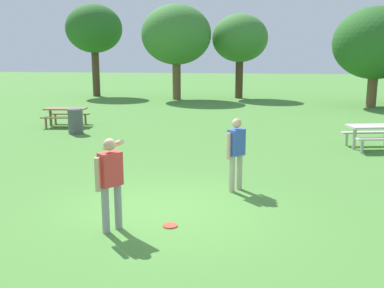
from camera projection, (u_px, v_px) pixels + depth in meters
The scene contains 11 objects.
ground_plane at pixel (164, 210), 8.72m from camera, with size 120.00×120.00×0.00m, color #4C8438.
person_thrower at pixel (236, 150), 9.80m from camera, with size 0.41×0.50×1.64m.
person_catcher at pixel (110, 177), 7.55m from camera, with size 0.51×0.84×1.64m.
frisbee at pixel (170, 226), 7.91m from camera, with size 0.27×0.27×0.03m, color #E04733.
picnic_table_near at pixel (375, 132), 14.17m from camera, with size 1.95×1.74×0.77m.
picnic_table_far at pixel (66, 113), 18.67m from camera, with size 1.84×1.59×0.77m.
trash_can_beside_table at pixel (75, 121), 16.93m from camera, with size 0.59×0.59×0.96m.
tree_tall_left at pixel (94, 29), 30.84m from camera, with size 3.92×3.92×6.37m.
tree_broad_center at pixel (176, 35), 28.66m from camera, with size 4.54×4.54×6.13m.
tree_far_right at pixel (240, 39), 29.54m from camera, with size 3.72×3.72×5.59m.
tree_slender_mid at pixel (376, 43), 24.60m from camera, with size 4.70×4.70×5.58m.
Camera 1 is at (1.68, -8.12, 3.04)m, focal length 41.38 mm.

